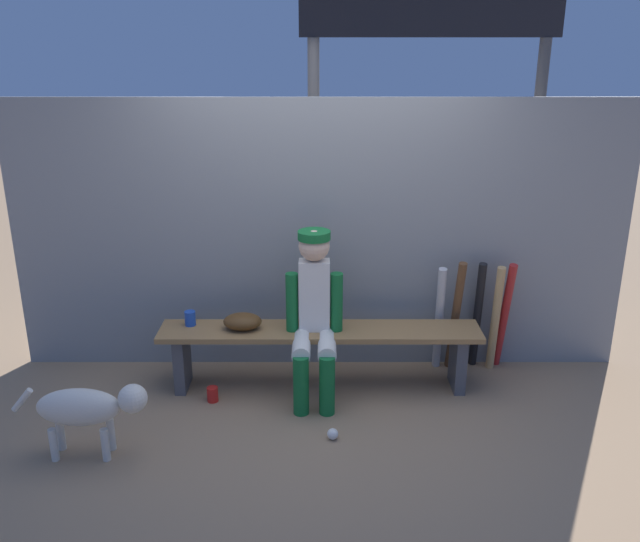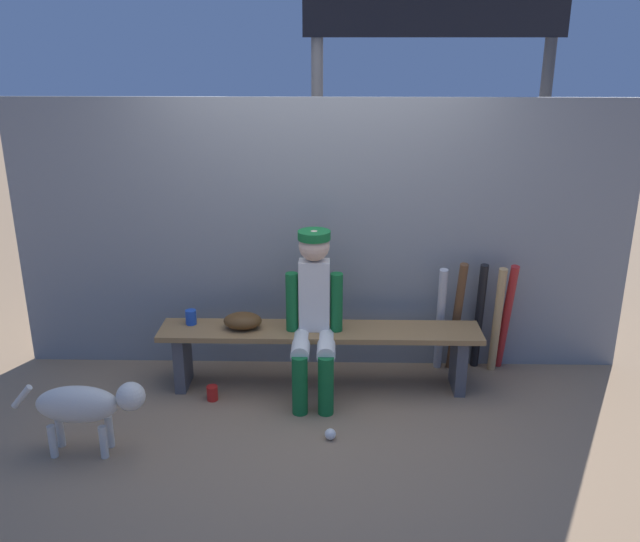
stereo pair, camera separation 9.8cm
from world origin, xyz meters
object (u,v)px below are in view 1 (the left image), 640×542
(bat_wood_dark, at_px, (455,316))
(cup_on_ground, at_px, (213,394))
(bat_aluminum_black, at_px, (477,315))
(scoreboard, at_px, (438,30))
(cup_on_bench, at_px, (190,318))
(bat_wood_tan, at_px, (495,319))
(dog, at_px, (88,408))
(bat_aluminum_silver, at_px, (439,319))
(dugout_bench, at_px, (320,342))
(player_seated, at_px, (314,311))
(bat_aluminum_red, at_px, (504,316))
(baseball, at_px, (333,434))
(baseball_glove, at_px, (243,321))

(bat_wood_dark, bearing_deg, cup_on_ground, -164.99)
(bat_aluminum_black, relative_size, scoreboard, 0.25)
(cup_on_ground, xyz_separation_m, cup_on_bench, (-0.18, 0.28, 0.47))
(bat_wood_tan, height_order, dog, bat_wood_tan)
(bat_aluminum_silver, xyz_separation_m, dog, (-2.36, -1.15, -0.10))
(dugout_bench, relative_size, player_seated, 1.93)
(bat_aluminum_silver, distance_m, scoreboard, 2.39)
(bat_aluminum_silver, height_order, scoreboard, scoreboard)
(cup_on_ground, bearing_deg, bat_aluminum_silver, 16.15)
(bat_wood_dark, relative_size, bat_aluminum_red, 1.02)
(cup_on_ground, distance_m, dog, 0.97)
(bat_wood_tan, height_order, cup_on_bench, bat_wood_tan)
(bat_wood_tan, xyz_separation_m, cup_on_ground, (-2.13, -0.48, -0.39))
(player_seated, height_order, baseball, player_seated)
(dugout_bench, distance_m, dog, 1.68)
(bat_wood_dark, bearing_deg, bat_aluminum_black, 14.95)
(bat_aluminum_silver, bearing_deg, player_seated, -158.10)
(baseball_glove, xyz_separation_m, bat_wood_dark, (1.61, 0.27, -0.07))
(bat_aluminum_red, bearing_deg, bat_wood_tan, -155.88)
(baseball, distance_m, cup_on_ground, 0.99)
(scoreboard, bearing_deg, baseball, -113.04)
(dugout_bench, relative_size, baseball, 31.83)
(bat_aluminum_red, bearing_deg, baseball, -143.38)
(baseball_glove, bearing_deg, dugout_bench, 0.00)
(baseball, height_order, cup_on_bench, cup_on_bench)
(baseball, xyz_separation_m, cup_on_bench, (-1.04, 0.77, 0.49))
(bat_wood_tan, bearing_deg, bat_aluminum_silver, 178.17)
(bat_aluminum_silver, distance_m, bat_wood_dark, 0.13)
(player_seated, height_order, cup_on_bench, player_seated)
(bat_aluminum_black, relative_size, bat_aluminum_red, 0.98)
(dugout_bench, height_order, cup_on_ground, dugout_bench)
(bat_aluminum_red, bearing_deg, dugout_bench, -168.26)
(player_seated, xyz_separation_m, dog, (-1.39, -0.77, -0.33))
(baseball_glove, distance_m, cup_on_bench, 0.40)
(player_seated, height_order, bat_aluminum_black, player_seated)
(bat_aluminum_red, bearing_deg, dog, -157.72)
(player_seated, distance_m, bat_wood_tan, 1.46)
(bat_wood_dark, height_order, bat_wood_tan, bat_wood_dark)
(bat_wood_dark, bearing_deg, player_seated, -160.54)
(player_seated, height_order, cup_on_ground, player_seated)
(bat_wood_dark, xyz_separation_m, cup_on_ground, (-1.82, -0.49, -0.40))
(bat_aluminum_black, xyz_separation_m, cup_on_bench, (-2.19, -0.25, 0.08))
(dugout_bench, height_order, baseball_glove, baseball_glove)
(baseball, distance_m, dog, 1.56)
(bat_aluminum_silver, relative_size, cup_on_bench, 7.95)
(bat_wood_tan, bearing_deg, player_seated, -165.00)
(bat_aluminum_silver, bearing_deg, baseball_glove, -169.46)
(bat_wood_dark, xyz_separation_m, bat_aluminum_black, (0.18, 0.05, -0.01))
(bat_wood_tan, height_order, baseball, bat_wood_tan)
(dog, bearing_deg, bat_aluminum_black, 24.23)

